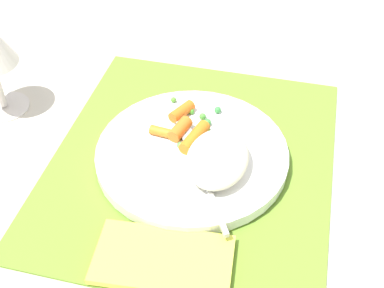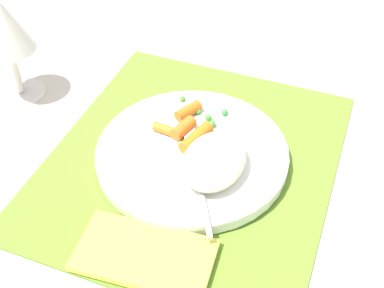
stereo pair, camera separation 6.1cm
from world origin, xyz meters
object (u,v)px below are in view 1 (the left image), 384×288
plate (192,154)px  rice_mound (218,158)px  carrot_portion (183,128)px  fork (197,160)px  napkin (163,259)px

plate → rice_mound: rice_mound is taller
carrot_portion → plate: bearing=-145.5°
carrot_portion → fork: (-0.05, -0.03, -0.01)m
plate → rice_mound: 0.05m
plate → napkin: size_ratio=1.67×
carrot_portion → fork: carrot_portion is taller
rice_mound → napkin: size_ratio=0.70×
rice_mound → fork: rice_mound is taller
rice_mound → napkin: (-0.14, 0.03, -0.03)m
rice_mound → napkin: bearing=167.2°
carrot_portion → napkin: carrot_portion is taller
fork → rice_mound: bearing=-97.1°
plate → rice_mound: (-0.02, -0.04, 0.02)m
fork → plate: bearing=28.9°
carrot_portion → fork: 0.06m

